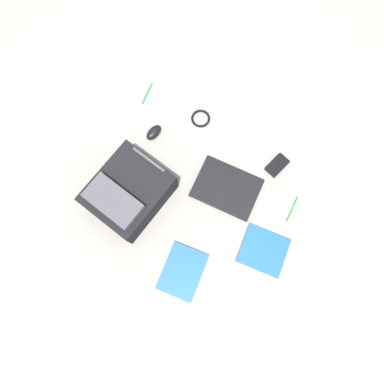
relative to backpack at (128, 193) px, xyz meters
name	(u,v)px	position (x,y,z in m)	size (l,w,h in m)	color
ground_plane	(189,201)	(0.28, 0.11, -0.10)	(3.56, 3.56, 0.00)	gray
backpack	(128,193)	(0.00, 0.00, 0.00)	(0.39, 0.44, 0.22)	black
laptop	(227,188)	(0.43, 0.26, -0.08)	(0.34, 0.25, 0.03)	black
book_blue	(183,272)	(0.41, -0.23, -0.09)	(0.21, 0.26, 0.02)	silver
book_comic	(263,251)	(0.73, 0.05, -0.09)	(0.24, 0.22, 0.02)	silver
computer_mouse	(154,132)	(-0.06, 0.37, -0.08)	(0.06, 0.10, 0.04)	black
cable_coil	(201,118)	(0.13, 0.56, -0.09)	(0.11, 0.11, 0.01)	black
power_brick	(277,165)	(0.62, 0.49, -0.08)	(0.07, 0.12, 0.03)	black
pen_black	(292,209)	(0.79, 0.31, -0.09)	(0.01, 0.01, 0.14)	#198C33
pen_blue	(147,93)	(-0.21, 0.57, -0.09)	(0.01, 0.01, 0.14)	#198C33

